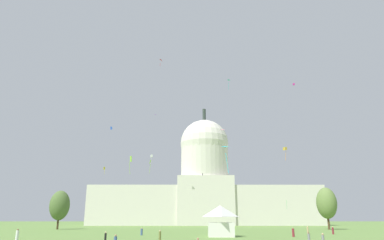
# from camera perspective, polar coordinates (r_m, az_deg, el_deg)

# --- Properties ---
(capitol_building) EXTENTS (116.34, 26.66, 61.94)m
(capitol_building) POSITION_cam_1_polar(r_m,az_deg,el_deg) (183.50, 2.15, -11.28)
(capitol_building) COLOR beige
(capitol_building) RESTS_ON ground_plane
(event_tent) EXTENTS (5.35, 7.28, 5.88)m
(event_tent) POSITION_cam_1_polar(r_m,az_deg,el_deg) (70.54, 4.75, -16.26)
(event_tent) COLOR white
(event_tent) RESTS_ON ground_plane
(tree_east_far) EXTENTS (7.98, 8.34, 13.05)m
(tree_east_far) POSITION_cam_1_polar(r_m,az_deg,el_deg) (121.72, 21.37, -12.69)
(tree_east_far) COLOR #4C3823
(tree_east_far) RESTS_ON ground_plane
(tree_west_near) EXTENTS (8.11, 7.84, 12.22)m
(tree_west_near) POSITION_cam_1_polar(r_m,az_deg,el_deg) (123.54, -21.05, -13.05)
(tree_west_near) COLOR #42301E
(tree_west_near) RESTS_ON ground_plane
(person_olive_lawn_far_left) EXTENTS (0.49, 0.49, 1.66)m
(person_olive_lawn_far_left) POSITION_cam_1_polar(r_m,az_deg,el_deg) (56.87, -5.33, -18.56)
(person_olive_lawn_far_left) COLOR olive
(person_olive_lawn_far_left) RESTS_ON ground_plane
(person_grey_near_tree_east) EXTENTS (0.43, 0.43, 1.48)m
(person_grey_near_tree_east) POSITION_cam_1_polar(r_m,az_deg,el_deg) (55.86, 18.78, -17.96)
(person_grey_near_tree_east) COLOR gray
(person_grey_near_tree_east) RESTS_ON ground_plane
(person_grey_front_right) EXTENTS (0.45, 0.45, 1.63)m
(person_grey_front_right) POSITION_cam_1_polar(r_m,az_deg,el_deg) (48.45, 20.88, -18.09)
(person_grey_front_right) COLOR gray
(person_grey_front_right) RESTS_ON ground_plane
(person_tan_back_center) EXTENTS (0.45, 0.45, 1.75)m
(person_tan_back_center) POSITION_cam_1_polar(r_m,az_deg,el_deg) (83.55, 18.61, -16.94)
(person_tan_back_center) COLOR tan
(person_tan_back_center) RESTS_ON ground_plane
(person_maroon_mid_right) EXTENTS (0.49, 0.49, 1.69)m
(person_maroon_mid_right) POSITION_cam_1_polar(r_m,az_deg,el_deg) (85.90, 22.28, -16.59)
(person_maroon_mid_right) COLOR maroon
(person_maroon_mid_right) RESTS_ON ground_plane
(person_maroon_mid_center) EXTENTS (0.47, 0.47, 1.73)m
(person_maroon_mid_center) POSITION_cam_1_polar(r_m,az_deg,el_deg) (71.86, 16.40, -17.44)
(person_maroon_mid_center) COLOR maroon
(person_maroon_mid_center) RESTS_ON ground_plane
(person_white_edge_west) EXTENTS (0.57, 0.57, 1.81)m
(person_white_edge_west) POSITION_cam_1_polar(r_m,az_deg,el_deg) (64.00, -26.95, -16.63)
(person_white_edge_west) COLOR silver
(person_white_edge_west) RESTS_ON ground_plane
(person_denim_mid_left) EXTENTS (0.51, 0.51, 1.54)m
(person_denim_mid_left) POSITION_cam_1_polar(r_m,az_deg,el_deg) (76.48, -8.34, -17.84)
(person_denim_mid_left) COLOR #3D5684
(person_denim_mid_left) RESTS_ON ground_plane
(person_black_near_tent) EXTENTS (0.45, 0.45, 1.50)m
(person_black_near_tent) POSITION_cam_1_polar(r_m,az_deg,el_deg) (56.05, -14.13, -18.27)
(person_black_near_tent) COLOR black
(person_black_near_tent) RESTS_ON ground_plane
(kite_lime_low) EXTENTS (0.62, 0.88, 4.50)m
(kite_lime_low) POSITION_cam_1_polar(r_m,az_deg,el_deg) (85.44, -10.13, -6.66)
(kite_lime_low) COLOR #8CD133
(kite_yellow_mid) EXTENTS (0.53, 0.64, 2.64)m
(kite_yellow_mid) POSITION_cam_1_polar(r_m,az_deg,el_deg) (128.34, -14.31, -7.86)
(kite_yellow_mid) COLOR yellow
(kite_white_mid) EXTENTS (1.12, 1.06, 4.25)m
(kite_white_mid) POSITION_cam_1_polar(r_m,az_deg,el_deg) (148.83, -6.72, -5.95)
(kite_white_mid) COLOR white
(kite_violet_high) EXTENTS (1.10, 0.72, 0.36)m
(kite_violet_high) POSITION_cam_1_polar(r_m,az_deg,el_deg) (159.81, -6.05, 0.77)
(kite_violet_high) COLOR purple
(kite_cyan_low) EXTENTS (1.11, 0.99, 3.66)m
(kite_cyan_low) POSITION_cam_1_polar(r_m,az_deg,el_deg) (51.22, 5.71, -5.14)
(kite_cyan_low) COLOR #33BCDB
(kite_blue_high) EXTENTS (0.98, 0.79, 1.44)m
(kite_blue_high) POSITION_cam_1_polar(r_m,az_deg,el_deg) (166.89, -13.21, -1.31)
(kite_blue_high) COLOR blue
(kite_red_high) EXTENTS (1.10, 1.66, 2.23)m
(kite_red_high) POSITION_cam_1_polar(r_m,az_deg,el_deg) (117.53, -5.33, 9.74)
(kite_red_high) COLOR red
(kite_turquoise_high) EXTENTS (1.36, 1.31, 3.64)m
(kite_turquoise_high) POSITION_cam_1_polar(r_m,az_deg,el_deg) (130.65, 5.95, 6.28)
(kite_turquoise_high) COLOR teal
(kite_magenta_high) EXTENTS (0.68, 0.67, 0.69)m
(kite_magenta_high) POSITION_cam_1_polar(r_m,az_deg,el_deg) (129.51, 16.48, 5.70)
(kite_magenta_high) COLOR #D1339E
(kite_green_low) EXTENTS (0.45, 0.70, 3.65)m
(kite_green_low) POSITION_cam_1_polar(r_m,az_deg,el_deg) (145.82, 15.37, -12.99)
(kite_green_low) COLOR green
(kite_pink_high) EXTENTS (1.67, 1.01, 0.17)m
(kite_pink_high) POSITION_cam_1_polar(r_m,az_deg,el_deg) (131.24, 5.12, -1.77)
(kite_pink_high) COLOR pink
(kite_black_mid) EXTENTS (0.40, 0.84, 0.93)m
(kite_black_mid) POSITION_cam_1_polar(r_m,az_deg,el_deg) (146.52, 1.77, -8.97)
(kite_black_mid) COLOR black
(kite_gold_mid) EXTENTS (1.27, 1.26, 4.23)m
(kite_gold_mid) POSITION_cam_1_polar(r_m,az_deg,el_deg) (109.79, 15.13, -4.62)
(kite_gold_mid) COLOR gold
(kite_lime_mid) EXTENTS (0.45, 0.93, 4.19)m
(kite_lime_mid) POSITION_cam_1_polar(r_m,az_deg,el_deg) (102.47, -6.94, -7.11)
(kite_lime_mid) COLOR #8CD133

